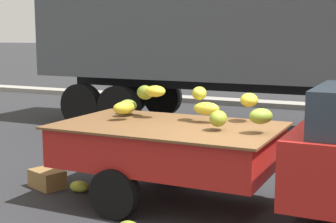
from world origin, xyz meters
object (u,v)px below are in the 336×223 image
(pickup_truck, at_px, (329,155))
(semi_trailer, at_px, (280,23))
(fallen_banana_bunch_near_tailgate, at_px, (79,186))
(produce_crate, at_px, (47,179))

(pickup_truck, height_order, semi_trailer, semi_trailer)
(semi_trailer, bearing_deg, fallen_banana_bunch_near_tailgate, -105.85)
(fallen_banana_bunch_near_tailgate, bearing_deg, produce_crate, -176.93)
(pickup_truck, bearing_deg, semi_trailer, 109.48)
(produce_crate, bearing_deg, pickup_truck, 2.56)
(pickup_truck, relative_size, produce_crate, 10.04)
(fallen_banana_bunch_near_tailgate, distance_m, produce_crate, 0.57)
(produce_crate, bearing_deg, semi_trailer, 69.49)
(semi_trailer, bearing_deg, produce_crate, -110.95)
(fallen_banana_bunch_near_tailgate, xyz_separation_m, produce_crate, (-0.56, -0.03, 0.05))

